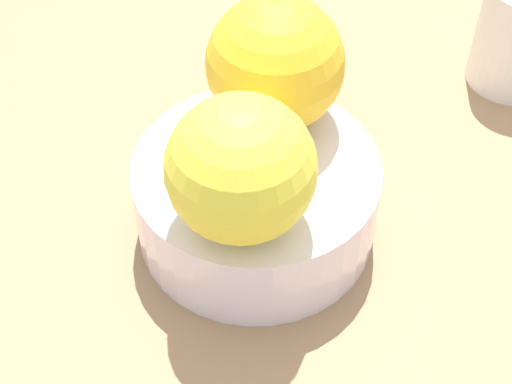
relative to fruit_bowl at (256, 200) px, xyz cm
name	(u,v)px	position (x,y,z in cm)	size (l,w,h in cm)	color
ground_plane	(256,237)	(0.00, 0.00, -3.64)	(110.00, 110.00, 2.00)	#997551
fruit_bowl	(256,200)	(0.00, 0.00, 0.00)	(14.48, 14.48, 5.52)	silver
orange_in_bowl_0	(241,169)	(-2.60, -3.06, 6.79)	(7.81, 7.81, 7.81)	yellow
orange_in_bowl_1	(275,64)	(3.02, 3.14, 6.91)	(8.04, 8.04, 8.04)	yellow
orange_loose_0	(277,45)	(8.49, 11.93, 0.42)	(6.11, 6.11, 6.11)	yellow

